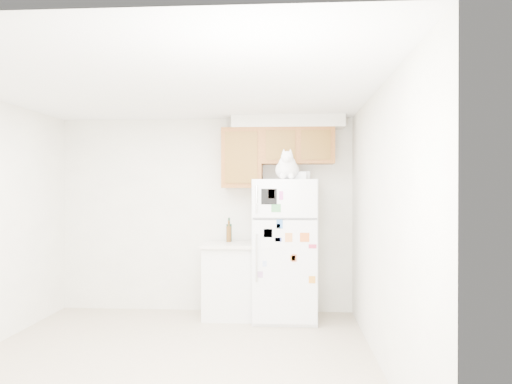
# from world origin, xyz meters

# --- Properties ---
(ground_plane) EXTENTS (3.80, 4.00, 0.01)m
(ground_plane) POSITION_xyz_m (0.00, 0.00, -0.01)
(ground_plane) COLOR tan
(room_shell) EXTENTS (3.84, 4.04, 2.52)m
(room_shell) POSITION_xyz_m (0.12, 0.24, 1.67)
(room_shell) COLOR white
(room_shell) RESTS_ON ground_plane
(refrigerator) EXTENTS (0.76, 0.78, 1.70)m
(refrigerator) POSITION_xyz_m (1.04, 1.61, 0.85)
(refrigerator) COLOR white
(refrigerator) RESTS_ON ground_plane
(base_counter) EXTENTS (0.64, 0.64, 0.92)m
(base_counter) POSITION_xyz_m (0.35, 1.68, 0.46)
(base_counter) COLOR white
(base_counter) RESTS_ON ground_plane
(cat) EXTENTS (0.35, 0.51, 0.36)m
(cat) POSITION_xyz_m (1.07, 1.42, 1.83)
(cat) COLOR white
(cat) RESTS_ON refrigerator
(storage_box_back) EXTENTS (0.21, 0.17, 0.10)m
(storage_box_back) POSITION_xyz_m (1.24, 1.66, 1.75)
(storage_box_back) COLOR white
(storage_box_back) RESTS_ON refrigerator
(storage_box_front) EXTENTS (0.16, 0.12, 0.09)m
(storage_box_front) POSITION_xyz_m (1.22, 1.51, 1.74)
(storage_box_front) COLOR white
(storage_box_front) RESTS_ON refrigerator
(bottle_green) EXTENTS (0.07, 0.07, 0.30)m
(bottle_green) POSITION_xyz_m (0.33, 1.84, 1.07)
(bottle_green) COLOR #19381E
(bottle_green) RESTS_ON base_counter
(bottle_amber) EXTENTS (0.06, 0.06, 0.27)m
(bottle_amber) POSITION_xyz_m (0.33, 1.77, 1.05)
(bottle_amber) COLOR #593814
(bottle_amber) RESTS_ON base_counter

